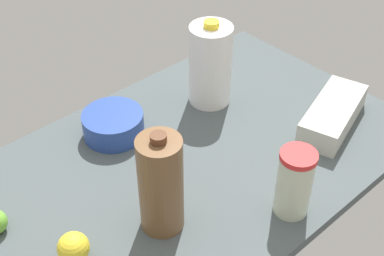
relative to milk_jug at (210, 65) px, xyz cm
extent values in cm
cube|color=#485153|center=(21.53, 15.68, -13.96)|extent=(120.00, 76.00, 3.00)
cylinder|color=white|center=(0.00, 0.00, -0.12)|extent=(12.53, 12.53, 24.69)
cylinder|color=yellow|center=(0.00, 0.00, 13.13)|extent=(4.38, 4.38, 1.80)
cylinder|color=beige|center=(16.68, 45.29, -4.23)|extent=(8.30, 8.30, 16.46)
cylinder|color=red|center=(16.68, 45.29, 4.70)|extent=(8.55, 8.55, 1.40)
cylinder|color=brown|center=(41.98, 27.93, 0.08)|extent=(10.07, 10.07, 25.08)
cylinder|color=#59331E|center=(41.98, 27.93, 13.52)|extent=(3.53, 3.53, 1.80)
cylinder|color=#284497|center=(31.22, -6.10, -8.98)|extent=(17.00, 17.00, 6.96)
cube|color=#BAB9AE|center=(-17.39, 32.29, -8.92)|extent=(30.09, 18.85, 7.09)
sphere|color=yellow|center=(62.59, 22.72, -8.92)|extent=(7.08, 7.08, 7.08)
camera|label=1|loc=(92.75, 93.70, 83.86)|focal=50.00mm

